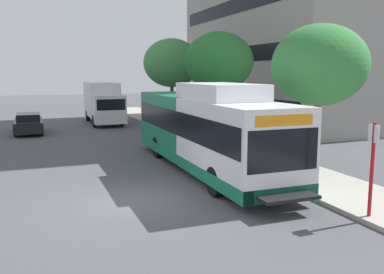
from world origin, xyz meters
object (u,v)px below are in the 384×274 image
(street_tree_far_block, at_px, (172,63))
(parked_car_far_lane, at_px, (29,123))
(box_truck_background, at_px, (103,102))
(bus_stop_sign_pole, at_px, (372,162))
(transit_bus, at_px, (206,130))
(street_tree_mid_block, at_px, (219,62))
(street_tree_near_stop, at_px, (320,65))

(street_tree_far_block, relative_size, parked_car_far_lane, 1.47)
(box_truck_background, bearing_deg, parked_car_far_lane, -145.49)
(bus_stop_sign_pole, xyz_separation_m, street_tree_far_block, (2.09, 23.72, 3.17))
(transit_bus, bearing_deg, street_tree_mid_block, 61.71)
(parked_car_far_lane, relative_size, box_truck_background, 0.64)
(parked_car_far_lane, bearing_deg, bus_stop_sign_pole, -67.47)
(transit_bus, xyz_separation_m, street_tree_near_stop, (4.06, -1.92, 2.64))
(bus_stop_sign_pole, bearing_deg, street_tree_mid_block, 82.62)
(street_tree_mid_block, xyz_separation_m, street_tree_far_block, (0.28, 9.72, 0.13))
(street_tree_far_block, bearing_deg, box_truck_background, 163.86)
(street_tree_near_stop, relative_size, box_truck_background, 0.83)
(transit_bus, relative_size, street_tree_mid_block, 1.95)
(bus_stop_sign_pole, distance_m, parked_car_far_lane, 23.18)
(transit_bus, height_order, parked_car_far_lane, transit_bus)
(transit_bus, bearing_deg, street_tree_far_block, 76.54)
(street_tree_near_stop, relative_size, parked_car_far_lane, 1.29)
(parked_car_far_lane, height_order, box_truck_background, box_truck_background)
(street_tree_far_block, bearing_deg, street_tree_near_stop, -89.72)
(street_tree_far_block, relative_size, box_truck_background, 0.94)
(transit_bus, bearing_deg, parked_car_far_lane, 116.18)
(street_tree_mid_block, height_order, parked_car_far_lane, street_tree_mid_block)
(bus_stop_sign_pole, height_order, street_tree_near_stop, street_tree_near_stop)
(street_tree_near_stop, bearing_deg, street_tree_mid_block, 92.41)
(transit_bus, height_order, street_tree_far_block, street_tree_far_block)
(bus_stop_sign_pole, height_order, box_truck_background, box_truck_background)
(transit_bus, xyz_separation_m, box_truck_background, (-1.36, 18.11, 0.04))
(street_tree_mid_block, distance_m, box_truck_background, 12.69)
(bus_stop_sign_pole, bearing_deg, street_tree_far_block, 84.96)
(transit_bus, relative_size, bus_stop_sign_pole, 4.71)
(street_tree_far_block, xyz_separation_m, parked_car_far_lane, (-10.96, -2.34, -4.15))
(street_tree_mid_block, bearing_deg, street_tree_near_stop, -87.59)
(parked_car_far_lane, bearing_deg, transit_bus, -63.82)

